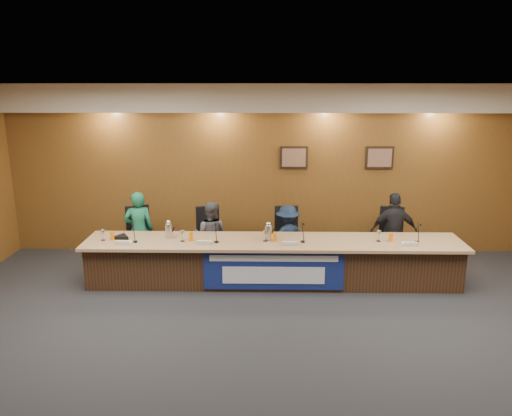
# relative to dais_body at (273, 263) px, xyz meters

# --- Properties ---
(floor) EXTENTS (10.00, 10.00, 0.00)m
(floor) POSITION_rel_dais_body_xyz_m (0.00, -2.40, -0.35)
(floor) COLOR black
(floor) RESTS_ON ground
(ceiling) EXTENTS (10.00, 8.00, 0.04)m
(ceiling) POSITION_rel_dais_body_xyz_m (0.00, -2.40, 2.85)
(ceiling) COLOR silver
(ceiling) RESTS_ON wall_back
(wall_back) EXTENTS (10.00, 0.04, 3.20)m
(wall_back) POSITION_rel_dais_body_xyz_m (0.00, 1.60, 1.25)
(wall_back) COLOR brown
(wall_back) RESTS_ON floor
(soffit) EXTENTS (10.00, 0.50, 0.50)m
(soffit) POSITION_rel_dais_body_xyz_m (0.00, 1.35, 2.60)
(soffit) COLOR beige
(soffit) RESTS_ON wall_back
(dais_body) EXTENTS (6.00, 0.80, 0.70)m
(dais_body) POSITION_rel_dais_body_xyz_m (0.00, 0.00, 0.00)
(dais_body) COLOR #3B2313
(dais_body) RESTS_ON floor
(dais_top) EXTENTS (6.10, 0.95, 0.05)m
(dais_top) POSITION_rel_dais_body_xyz_m (0.00, -0.05, 0.38)
(dais_top) COLOR #A37C54
(dais_top) RESTS_ON dais_body
(banner) EXTENTS (2.20, 0.02, 0.65)m
(banner) POSITION_rel_dais_body_xyz_m (0.00, -0.41, 0.03)
(banner) COLOR navy
(banner) RESTS_ON dais_body
(banner_text_upper) EXTENTS (2.00, 0.01, 0.10)m
(banner_text_upper) POSITION_rel_dais_body_xyz_m (0.00, -0.43, 0.23)
(banner_text_upper) COLOR silver
(banner_text_upper) RESTS_ON banner
(banner_text_lower) EXTENTS (1.60, 0.01, 0.28)m
(banner_text_lower) POSITION_rel_dais_body_xyz_m (0.00, -0.43, -0.05)
(banner_text_lower) COLOR silver
(banner_text_lower) RESTS_ON banner
(wall_photo_left) EXTENTS (0.52, 0.04, 0.42)m
(wall_photo_left) POSITION_rel_dais_body_xyz_m (0.40, 1.57, 1.50)
(wall_photo_left) COLOR black
(wall_photo_left) RESTS_ON wall_back
(wall_photo_right) EXTENTS (0.52, 0.04, 0.42)m
(wall_photo_right) POSITION_rel_dais_body_xyz_m (2.00, 1.57, 1.50)
(wall_photo_right) COLOR black
(wall_photo_right) RESTS_ON wall_back
(panelist_a) EXTENTS (0.57, 0.44, 1.40)m
(panelist_a) POSITION_rel_dais_body_xyz_m (-2.35, 0.61, 0.35)
(panelist_a) COLOR #165E40
(panelist_a) RESTS_ON floor
(panelist_b) EXTENTS (0.67, 0.56, 1.23)m
(panelist_b) POSITION_rel_dais_body_xyz_m (-1.09, 0.61, 0.26)
(panelist_b) COLOR #48474C
(panelist_b) RESTS_ON floor
(panelist_c) EXTENTS (0.86, 0.69, 1.16)m
(panelist_c) POSITION_rel_dais_body_xyz_m (0.26, 0.61, 0.23)
(panelist_c) COLOR #101E35
(panelist_c) RESTS_ON floor
(panelist_d) EXTENTS (0.83, 0.37, 1.39)m
(panelist_d) POSITION_rel_dais_body_xyz_m (2.11, 0.61, 0.35)
(panelist_d) COLOR black
(panelist_d) RESTS_ON floor
(office_chair_a) EXTENTS (0.64, 0.64, 0.08)m
(office_chair_a) POSITION_rel_dais_body_xyz_m (-2.35, 0.71, 0.13)
(office_chair_a) COLOR black
(office_chair_a) RESTS_ON floor
(office_chair_b) EXTENTS (0.62, 0.62, 0.08)m
(office_chair_b) POSITION_rel_dais_body_xyz_m (-1.09, 0.71, 0.13)
(office_chair_b) COLOR black
(office_chair_b) RESTS_ON floor
(office_chair_c) EXTENTS (0.51, 0.51, 0.08)m
(office_chair_c) POSITION_rel_dais_body_xyz_m (0.26, 0.71, 0.13)
(office_chair_c) COLOR black
(office_chair_c) RESTS_ON floor
(office_chair_d) EXTENTS (0.54, 0.54, 0.08)m
(office_chair_d) POSITION_rel_dais_body_xyz_m (2.11, 0.71, 0.13)
(office_chair_d) COLOR black
(office_chair_d) RESTS_ON floor
(nameplate_a) EXTENTS (0.24, 0.08, 0.10)m
(nameplate_a) POSITION_rel_dais_body_xyz_m (-2.37, -0.33, 0.45)
(nameplate_a) COLOR white
(nameplate_a) RESTS_ON dais_top
(microphone_a) EXTENTS (0.07, 0.07, 0.02)m
(microphone_a) POSITION_rel_dais_body_xyz_m (-2.21, -0.18, 0.41)
(microphone_a) COLOR black
(microphone_a) RESTS_ON dais_top
(juice_glass_a) EXTENTS (0.06, 0.06, 0.15)m
(juice_glass_a) POSITION_rel_dais_body_xyz_m (-2.60, -0.08, 0.47)
(juice_glass_a) COLOR orange
(juice_glass_a) RESTS_ON dais_top
(water_glass_a) EXTENTS (0.08, 0.08, 0.18)m
(water_glass_a) POSITION_rel_dais_body_xyz_m (-2.75, -0.11, 0.49)
(water_glass_a) COLOR silver
(water_glass_a) RESTS_ON dais_top
(nameplate_b) EXTENTS (0.24, 0.08, 0.10)m
(nameplate_b) POSITION_rel_dais_body_xyz_m (-1.10, -0.29, 0.45)
(nameplate_b) COLOR white
(nameplate_b) RESTS_ON dais_top
(microphone_b) EXTENTS (0.07, 0.07, 0.02)m
(microphone_b) POSITION_rel_dais_body_xyz_m (-0.91, -0.17, 0.41)
(microphone_b) COLOR black
(microphone_b) RESTS_ON dais_top
(juice_glass_b) EXTENTS (0.06, 0.06, 0.15)m
(juice_glass_b) POSITION_rel_dais_body_xyz_m (-1.33, -0.10, 0.47)
(juice_glass_b) COLOR orange
(juice_glass_b) RESTS_ON dais_top
(water_glass_b) EXTENTS (0.08, 0.08, 0.18)m
(water_glass_b) POSITION_rel_dais_body_xyz_m (-1.46, -0.13, 0.49)
(water_glass_b) COLOR silver
(water_glass_b) RESTS_ON dais_top
(nameplate_c) EXTENTS (0.24, 0.08, 0.10)m
(nameplate_c) POSITION_rel_dais_body_xyz_m (0.26, -0.33, 0.45)
(nameplate_c) COLOR white
(nameplate_c) RESTS_ON dais_top
(microphone_c) EXTENTS (0.07, 0.07, 0.02)m
(microphone_c) POSITION_rel_dais_body_xyz_m (0.47, -0.13, 0.41)
(microphone_c) COLOR black
(microphone_c) RESTS_ON dais_top
(juice_glass_c) EXTENTS (0.06, 0.06, 0.15)m
(juice_glass_c) POSITION_rel_dais_body_xyz_m (0.02, -0.11, 0.47)
(juice_glass_c) COLOR orange
(juice_glass_c) RESTS_ON dais_top
(water_glass_c) EXTENTS (0.08, 0.08, 0.18)m
(water_glass_c) POSITION_rel_dais_body_xyz_m (-0.13, -0.10, 0.49)
(water_glass_c) COLOR silver
(water_glass_c) RESTS_ON dais_top
(nameplate_d) EXTENTS (0.24, 0.08, 0.10)m
(nameplate_d) POSITION_rel_dais_body_xyz_m (2.14, -0.31, 0.45)
(nameplate_d) COLOR white
(nameplate_d) RESTS_ON dais_top
(microphone_d) EXTENTS (0.07, 0.07, 0.02)m
(microphone_d) POSITION_rel_dais_body_xyz_m (2.29, -0.11, 0.41)
(microphone_d) COLOR black
(microphone_d) RESTS_ON dais_top
(juice_glass_d) EXTENTS (0.06, 0.06, 0.15)m
(juice_glass_d) POSITION_rel_dais_body_xyz_m (1.88, -0.08, 0.47)
(juice_glass_d) COLOR orange
(juice_glass_d) RESTS_ON dais_top
(water_glass_d) EXTENTS (0.08, 0.08, 0.18)m
(water_glass_d) POSITION_rel_dais_body_xyz_m (1.69, -0.07, 0.49)
(water_glass_d) COLOR silver
(water_glass_d) RESTS_ON dais_top
(carafe_left) EXTENTS (0.12, 0.12, 0.25)m
(carafe_left) POSITION_rel_dais_body_xyz_m (-1.71, 0.04, 0.52)
(carafe_left) COLOR silver
(carafe_left) RESTS_ON dais_top
(carafe_mid) EXTENTS (0.12, 0.12, 0.24)m
(carafe_mid) POSITION_rel_dais_body_xyz_m (-0.08, -0.02, 0.52)
(carafe_mid) COLOR silver
(carafe_mid) RESTS_ON dais_top
(speakerphone) EXTENTS (0.32, 0.32, 0.05)m
(speakerphone) POSITION_rel_dais_body_xyz_m (-2.48, 0.01, 0.43)
(speakerphone) COLOR black
(speakerphone) RESTS_ON dais_top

